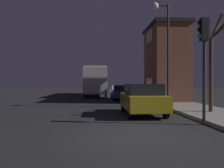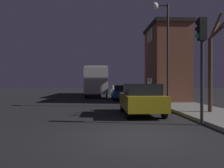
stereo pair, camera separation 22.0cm
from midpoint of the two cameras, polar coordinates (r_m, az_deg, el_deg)
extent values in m
plane|color=black|center=(7.08, 7.31, -13.35)|extent=(120.00, 120.00, 0.00)
cube|color=brown|center=(19.82, 14.29, 4.96)|extent=(2.88, 4.69, 6.24)
cube|color=black|center=(20.34, 14.30, 14.18)|extent=(3.12, 4.93, 0.30)
cube|color=beige|center=(18.88, 10.52, -0.04)|extent=(0.03, 0.70, 1.10)
cube|color=beige|center=(19.86, 9.83, -0.02)|extent=(0.03, 0.70, 1.10)
cube|color=beige|center=(19.32, 10.53, 12.65)|extent=(0.03, 0.70, 1.10)
cube|color=beige|center=(20.28, 9.84, 12.06)|extent=(0.03, 0.70, 1.10)
cylinder|color=#28282B|center=(15.23, 14.78, 7.38)|extent=(0.14, 0.14, 6.79)
cylinder|color=#28282B|center=(15.84, 13.16, 19.36)|extent=(0.90, 0.09, 0.09)
sphere|color=white|center=(15.71, 11.49, 19.33)|extent=(0.49, 0.49, 0.49)
cylinder|color=#28282B|center=(9.35, 23.06, 0.27)|extent=(0.12, 0.12, 3.34)
cube|color=black|center=(9.58, 23.09, 13.04)|extent=(0.30, 0.24, 0.90)
sphere|color=black|center=(9.57, 22.10, 14.72)|extent=(0.20, 0.20, 0.20)
sphere|color=black|center=(9.51, 22.10, 13.14)|extent=(0.20, 0.20, 0.20)
sphere|color=green|center=(9.45, 22.09, 11.55)|extent=(0.20, 0.20, 0.20)
cylinder|color=#473323|center=(12.61, 24.70, 2.11)|extent=(0.21, 0.21, 3.85)
cylinder|color=#473323|center=(12.23, 25.89, 13.40)|extent=(0.33, 1.52, 1.00)
cylinder|color=#473323|center=(12.75, 26.56, 12.29)|extent=(0.68, 0.71, 0.72)
cylinder|color=#473323|center=(12.79, 25.93, 13.54)|extent=(0.44, 0.64, 1.26)
cylinder|color=#473323|center=(12.77, 27.17, 13.40)|extent=(0.89, 0.93, 1.22)
cylinder|color=#473323|center=(13.52, 25.67, 12.50)|extent=(1.07, 1.00, 1.14)
cube|color=beige|center=(28.44, -3.77, 0.83)|extent=(2.54, 11.65, 2.86)
cube|color=black|center=(28.45, -3.78, 1.87)|extent=(2.56, 10.72, 1.03)
cube|color=#B2B2B2|center=(28.49, -3.78, 3.83)|extent=(2.41, 11.07, 0.12)
cylinder|color=black|center=(32.26, -1.60, -1.76)|extent=(0.18, 0.96, 0.96)
cylinder|color=black|center=(32.28, -5.80, -1.76)|extent=(0.18, 0.96, 0.96)
cylinder|color=black|center=(24.70, -1.12, -2.41)|extent=(0.18, 0.96, 0.96)
cylinder|color=black|center=(24.72, -6.61, -2.41)|extent=(0.18, 0.96, 0.96)
cube|color=olive|center=(11.61, 8.09, -4.53)|extent=(1.89, 4.07, 0.74)
cube|color=black|center=(11.37, 8.30, -1.35)|extent=(1.66, 2.11, 0.56)
cylinder|color=black|center=(13.11, 10.63, -5.60)|extent=(0.18, 0.64, 0.64)
cylinder|color=black|center=(12.81, 3.17, -5.73)|extent=(0.18, 0.64, 0.64)
cylinder|color=black|center=(10.58, 14.07, -7.04)|extent=(0.18, 0.64, 0.64)
cylinder|color=black|center=(10.21, 4.82, -7.30)|extent=(0.18, 0.64, 0.64)
cube|color=navy|center=(21.82, 2.75, -2.45)|extent=(1.85, 4.64, 0.64)
cube|color=black|center=(21.57, 2.82, -0.97)|extent=(1.63, 2.41, 0.50)
cylinder|color=black|center=(23.43, 4.41, -3.04)|extent=(0.18, 0.57, 0.57)
cylinder|color=black|center=(23.27, 0.32, -3.06)|extent=(0.18, 0.57, 0.57)
cylinder|color=black|center=(20.45, 5.52, -3.54)|extent=(0.18, 0.57, 0.57)
cylinder|color=black|center=(20.27, 0.84, -3.57)|extent=(0.18, 0.57, 0.57)
camera|label=1|loc=(0.11, -89.62, 0.00)|focal=35.00mm
camera|label=2|loc=(0.11, 90.38, 0.00)|focal=35.00mm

